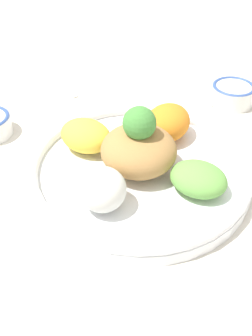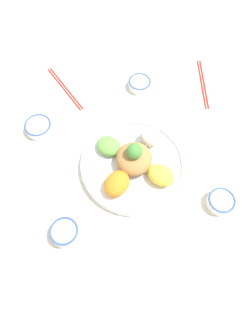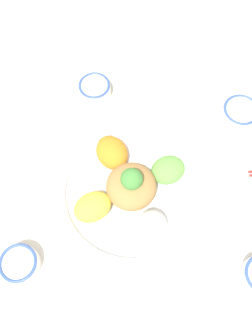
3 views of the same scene
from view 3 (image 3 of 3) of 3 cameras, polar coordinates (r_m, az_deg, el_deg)
name	(u,v)px [view 3 (image 3 of 3)]	position (r m, az deg, el deg)	size (l,w,h in m)	color
ground_plane	(138,203)	(0.79, 2.18, -6.05)	(2.40, 2.40, 0.00)	silver
salad_platter	(131,189)	(0.77, 0.79, -3.76)	(0.35, 0.35, 0.13)	white
rice_bowl_blue	(95,89)	(0.91, -5.46, 13.59)	(0.09, 0.09, 0.04)	white
sauce_bowl_dark	(240,112)	(0.92, 19.27, 9.21)	(0.09, 0.09, 0.03)	white
rice_bowl_plain	(20,264)	(0.78, -18.03, -15.54)	(0.08, 0.08, 0.04)	white
serving_spoon_main	(64,114)	(0.90, -10.71, 9.16)	(0.11, 0.10, 0.01)	beige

